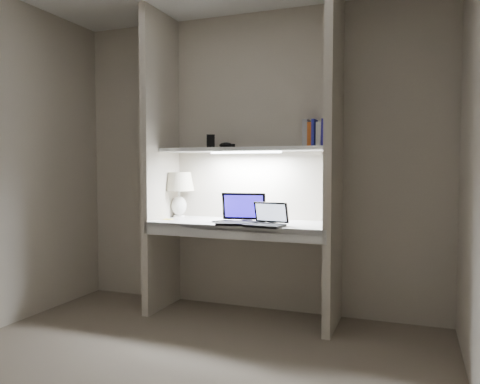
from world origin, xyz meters
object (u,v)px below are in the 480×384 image
at_px(table_lamp, 179,187).
at_px(book_row, 317,134).
at_px(speaker, 247,213).
at_px(laptop_netbook, 267,221).
at_px(laptop_main, 242,217).

relative_size(table_lamp, book_row, 1.80).
relative_size(speaker, book_row, 0.59).
height_order(table_lamp, laptop_netbook, table_lamp).
bearing_deg(book_row, laptop_main, -149.97).
height_order(table_lamp, laptop_main, table_lamp).
bearing_deg(laptop_main, speaker, 85.08).
bearing_deg(speaker, laptop_main, -102.40).
bearing_deg(laptop_netbook, speaker, 141.33).
bearing_deg(table_lamp, book_row, 2.31).
relative_size(laptop_netbook, speaker, 2.34).
xyz_separation_m(laptop_netbook, speaker, (-0.25, 0.26, 0.02)).
relative_size(laptop_main, speaker, 3.09).
distance_m(laptop_netbook, book_row, 0.81).
relative_size(table_lamp, speaker, 3.07).
xyz_separation_m(speaker, book_row, (0.54, 0.13, 0.63)).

